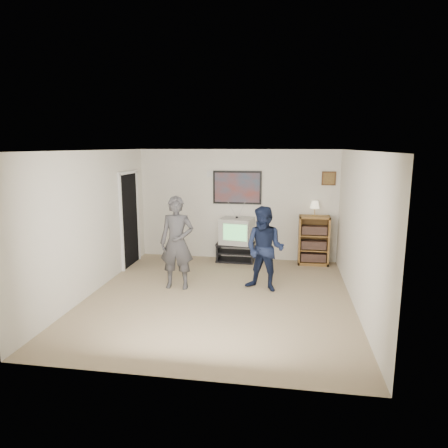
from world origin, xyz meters
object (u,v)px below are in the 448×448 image
(bookshelf, at_px, (314,240))
(person_tall, at_px, (177,243))
(crt_television, at_px, (237,231))
(person_short, at_px, (265,249))
(media_stand, at_px, (235,252))

(bookshelf, relative_size, person_tall, 0.64)
(crt_television, height_order, person_tall, person_tall)
(person_tall, height_order, person_short, person_tall)
(media_stand, relative_size, crt_television, 1.25)
(bookshelf, height_order, person_short, person_short)
(media_stand, relative_size, bookshelf, 0.79)
(bookshelf, relative_size, person_short, 0.71)
(crt_television, bearing_deg, bookshelf, 10.63)
(crt_television, relative_size, person_short, 0.44)
(crt_television, distance_m, person_tall, 2.06)
(crt_television, xyz_separation_m, bookshelf, (1.70, 0.05, -0.17))
(media_stand, height_order, person_short, person_short)
(media_stand, xyz_separation_m, bookshelf, (1.72, 0.05, 0.33))
(person_tall, relative_size, person_short, 1.11)
(media_stand, distance_m, bookshelf, 1.75)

